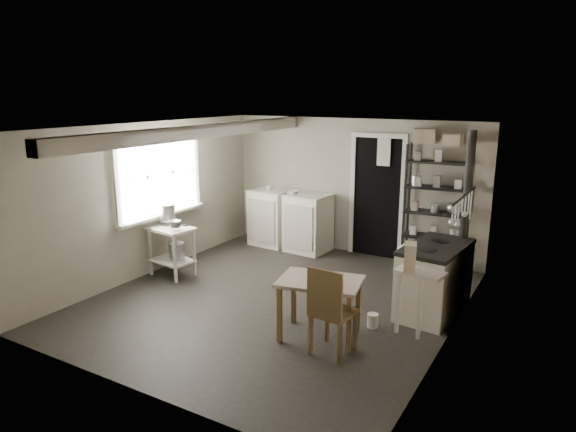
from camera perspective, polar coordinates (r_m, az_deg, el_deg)
The scene contains 31 objects.
floor at distance 7.00m, azimuth -1.25°, elevation -9.28°, with size 5.00×5.00×0.00m, color black.
ceiling at distance 6.46m, azimuth -1.35°, elevation 9.84°, with size 5.00×5.00×0.00m, color silver.
wall_back at distance 8.82m, azimuth 7.19°, elevation 3.25°, with size 4.50×0.02×2.30m, color #A09B89.
wall_front at distance 4.78m, azimuth -17.19°, elevation -6.32°, with size 4.50×0.02×2.30m, color #A09B89.
wall_left at distance 8.02m, azimuth -15.17°, elevation 1.82°, with size 0.02×5.00×2.30m, color #A09B89.
wall_right at distance 5.83m, azimuth 17.96°, elevation -2.75°, with size 0.02×5.00×2.30m, color #A09B89.
window at distance 8.07m, azimuth -14.17°, elevation 4.49°, with size 0.12×1.76×1.28m, color silver, non-canonical shape.
doorway at distance 8.66m, azimuth 9.82°, elevation 1.95°, with size 0.96×0.10×2.08m, color silver, non-canonical shape.
ceiling_beam at distance 7.17m, azimuth -9.67°, elevation 9.23°, with size 0.18×5.00×0.18m, color silver, non-canonical shape.
wallpaper_panel at distance 5.84m, azimuth 17.86°, elevation -2.74°, with size 0.01×5.00×2.30m, color #BCAB99, non-canonical shape.
utensil_rail at distance 6.33m, azimuth 18.88°, elevation 2.16°, with size 0.06×1.20×0.44m, color #B4B4B6, non-canonical shape.
prep_table at distance 7.95m, azimuth -12.76°, elevation -3.72°, with size 0.66×0.47×0.75m, color silver, non-canonical shape.
stockpot at distance 8.00m, azimuth -13.31°, elevation 0.36°, with size 0.24×0.24×0.26m, color #B4B4B6.
saucepan at distance 7.67m, azimuth -12.44°, elevation -0.86°, with size 0.17×0.17×0.09m, color #B4B4B6.
bucket at distance 7.95m, azimuth -12.22°, elevation -3.80°, with size 0.23×0.23×0.25m, color #B4B4B6.
base_cabinets at distance 9.15m, azimuth 0.20°, elevation -0.70°, with size 1.54×0.66×1.01m, color #EBE6CD, non-canonical shape.
mixing_bowl at distance 8.91m, azimuth 0.51°, elevation 2.17°, with size 0.28×0.28×0.07m, color silver.
counter_cup at distance 9.19m, azimuth -2.13°, elevation 2.60°, with size 0.12×0.12×0.09m, color silver.
shelf_rack at distance 8.23m, azimuth 16.03°, elevation 0.64°, with size 0.93×0.36×1.96m, color black, non-canonical shape.
shelf_jar at distance 8.17m, azimuth 14.32°, elevation 3.62°, with size 0.08×0.09×0.19m, color silver.
storage_box_a at distance 8.19m, azimuth 14.90°, elevation 8.17°, with size 0.32×0.28×0.22m, color beige.
storage_box_b at distance 7.98m, azimuth 17.82°, elevation 7.70°, with size 0.26×0.24×0.17m, color beige.
stove at distance 6.71m, azimuth 15.93°, elevation -6.87°, with size 0.63×1.14×0.89m, color #EBE6CD, non-canonical shape.
stovepipe at distance 6.83m, azimuth 19.38°, elevation 3.27°, with size 0.11×0.11×1.38m, color black, non-canonical shape.
side_ledge at distance 5.99m, azimuth 14.28°, elevation -9.38°, with size 0.53×0.28×0.81m, color silver, non-canonical shape.
oats_box at distance 5.77m, azimuth 13.43°, elevation -4.09°, with size 0.13×0.21×0.31m, color beige.
work_table at distance 5.88m, azimuth 3.54°, elevation -9.92°, with size 0.91×0.64×0.69m, color beige, non-canonical shape.
table_cup at distance 5.53m, azimuth 4.64°, elevation -6.75°, with size 0.10×0.10×0.09m, color silver.
chair at distance 5.53m, azimuth 5.07°, elevation -10.36°, with size 0.41×0.43×0.99m, color brown, non-canonical shape.
flour_sack at distance 8.09m, azimuth 13.10°, elevation -4.63°, with size 0.40×0.34×0.48m, color silver.
floor_crock at distance 6.30m, azimuth 9.39°, elevation -11.45°, with size 0.13×0.13×0.17m, color silver.
Camera 1 is at (3.36, -5.50, 2.74)m, focal length 32.00 mm.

